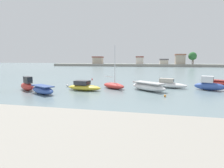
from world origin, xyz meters
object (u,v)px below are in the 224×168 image
Objects in this scene: moored_boat_4 at (114,85)px; mooring_buoy_4 at (68,86)px; moored_boat_7 at (209,85)px; moored_boat_8 at (222,83)px; moored_boat_5 at (148,87)px; moored_boat_6 at (168,84)px; mooring_buoy_1 at (165,96)px; mooring_buoy_3 at (92,79)px; moored_boat_3 at (84,87)px; moored_boat_1 at (27,85)px; moored_boat_2 at (43,90)px.

moored_boat_4 is 7.46m from mooring_buoy_4.
moored_boat_8 is at bearing 76.42° from moored_boat_7.
moored_boat_6 is at bearing 87.92° from moored_boat_5.
mooring_buoy_1 is 0.89× the size of mooring_buoy_3.
moored_boat_8 is at bearing 41.80° from moored_boat_6.
moored_boat_3 reaches higher than mooring_buoy_4.
moored_boat_4 is at bearing -56.39° from mooring_buoy_3.
moored_boat_1 reaches higher than mooring_buoy_1.
moored_boat_7 is (13.41, 1.46, 0.30)m from moored_boat_4.
moored_boat_5 is (8.84, 1.67, 0.04)m from moored_boat_3.
moored_boat_1 reaches higher than moored_boat_8.
moored_boat_3 is 0.88× the size of moored_boat_6.
moored_boat_4 is 1.26× the size of moored_boat_8.
moored_boat_5 is 16.43m from mooring_buoy_3.
moored_boat_4 is 18.53m from moored_boat_8.
moored_boat_3 reaches higher than mooring_buoy_3.
moored_boat_5 is 1.11× the size of moored_boat_8.
moored_boat_6 is (2.88, 3.34, -0.06)m from moored_boat_5.
moored_boat_1 is at bearing -124.75° from moored_boat_8.
moored_boat_4 is at bearing -155.85° from moored_boat_7.
moored_boat_2 is 0.83× the size of moored_boat_5.
moored_boat_1 is at bearing -123.55° from moored_boat_4.
moored_boat_5 is 12.56m from mooring_buoy_4.
moored_boat_5 is (12.90, 5.31, 0.05)m from moored_boat_2.
moored_boat_7 reaches higher than mooring_buoy_4.
moored_boat_1 is 0.73× the size of moored_boat_8.
moored_boat_4 is 8.36m from moored_boat_6.
mooring_buoy_3 is (-6.94, 10.43, -0.30)m from moored_boat_4.
moored_boat_3 is 17.03× the size of mooring_buoy_3.
moored_boat_7 reaches higher than mooring_buoy_1.
moored_boat_2 is 16.54m from mooring_buoy_3.
moored_boat_1 is 0.63× the size of moored_boat_6.
moored_boat_4 is 12.53m from mooring_buoy_3.
moored_boat_7 is at bearing 49.29° from moored_boat_2.
moored_boat_5 is at bearing -116.65° from moored_boat_6.
moored_boat_7 is at bearing -88.24° from moored_boat_8.
mooring_buoy_1 is at bearing 35.09° from moored_boat_2.
mooring_buoy_1 is (-9.94, -12.02, -0.27)m from moored_boat_8.
moored_boat_6 is 13.71× the size of mooring_buoy_4.
mooring_buoy_1 is (-6.33, -6.14, -0.62)m from moored_boat_7.
moored_boat_2 reaches higher than mooring_buoy_4.
moored_boat_5 reaches higher than mooring_buoy_4.
moored_boat_8 is at bearing 58.13° from moored_boat_2.
moored_boat_8 is at bearing 16.73° from mooring_buoy_4.
moored_boat_4 reaches higher than moored_boat_7.
moored_boat_2 is at bearing -105.62° from moored_boat_4.
mooring_buoy_1 is at bearing 30.10° from moored_boat_1.
moored_boat_8 is (11.93, 8.11, -0.16)m from moored_boat_5.
moored_boat_5 reaches higher than mooring_buoy_3.
mooring_buoy_3 is at bearing 174.13° from moored_boat_7.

